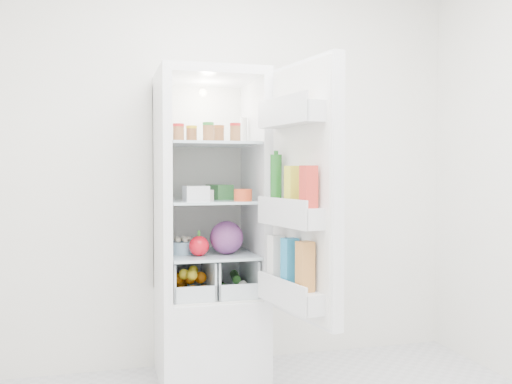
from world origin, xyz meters
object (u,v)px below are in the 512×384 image
object	(u,v)px
red_cabbage	(227,238)
fridge_door	(301,197)
refrigerator	(208,265)
mushroom_bowl	(183,248)

from	to	relation	value
red_cabbage	fridge_door	world-z (taller)	fridge_door
refrigerator	fridge_door	xyz separation A→B (m)	(0.35, -0.63, 0.43)
refrigerator	red_cabbage	bearing A→B (deg)	-58.46
refrigerator	fridge_door	world-z (taller)	refrigerator
red_cabbage	mushroom_bowl	size ratio (longest dim) A/B	1.26
red_cabbage	fridge_door	distance (m)	0.62
mushroom_bowl	fridge_door	distance (m)	0.84
mushroom_bowl	red_cabbage	bearing A→B (deg)	-18.80
refrigerator	red_cabbage	distance (m)	0.24
refrigerator	red_cabbage	xyz separation A→B (m)	(0.08, -0.13, 0.18)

